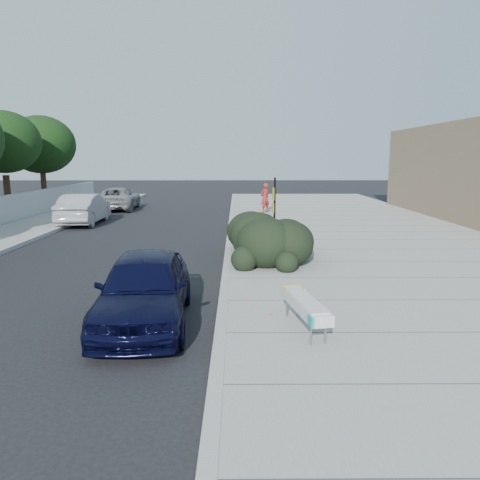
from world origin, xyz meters
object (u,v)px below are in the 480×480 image
at_px(sign_post, 274,211).
at_px(sedan_navy, 145,288).
at_px(pedestrian, 265,198).
at_px(suv_silver, 118,199).
at_px(bench, 305,305).
at_px(wagon_silver, 84,209).
at_px(bike_rack, 246,239).

height_order(sign_post, sedan_navy, sign_post).
height_order(sedan_navy, pedestrian, pedestrian).
bearing_deg(suv_silver, sedan_navy, 101.65).
distance_m(bench, sedan_navy, 3.23).
bearing_deg(sedan_navy, bench, -17.10).
height_order(wagon_silver, pedestrian, pedestrian).
distance_m(bench, wagon_silver, 17.90).
xyz_separation_m(suv_silver, pedestrian, (9.46, -3.03, 0.30)).
distance_m(sedan_navy, suv_silver, 22.28).
xyz_separation_m(sedan_navy, suv_silver, (-5.94, 21.47, -0.02)).
bearing_deg(bench, wagon_silver, 110.62).
bearing_deg(bike_rack, bench, -91.35).
height_order(wagon_silver, suv_silver, wagon_silver).
bearing_deg(bike_rack, sedan_navy, -119.26).
bearing_deg(sign_post, suv_silver, 117.52).
bearing_deg(suv_silver, bike_rack, 113.85).
bearing_deg(sign_post, bench, -92.90).
bearing_deg(bench, bike_rack, 88.36).
height_order(sedan_navy, suv_silver, sedan_navy).
distance_m(sedan_navy, pedestrian, 18.78).
bearing_deg(suv_silver, wagon_silver, 86.18).
xyz_separation_m(bike_rack, sedan_navy, (-2.16, -6.03, 0.04)).
relative_size(bench, bike_rack, 2.22).
bearing_deg(bike_rack, suv_silver, 108.11).
bearing_deg(sedan_navy, wagon_silver, 108.48).
relative_size(bench, suv_silver, 0.39).
distance_m(bike_rack, suv_silver, 17.44).
xyz_separation_m(sign_post, suv_silver, (-9.04, 15.21, -0.88)).
height_order(sedan_navy, wagon_silver, wagon_silver).
bearing_deg(sedan_navy, bike_rack, 66.73).
distance_m(sign_post, pedestrian, 12.20).
xyz_separation_m(bike_rack, sign_post, (0.94, 0.24, 0.90)).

